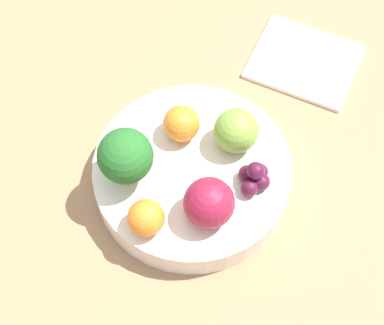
{
  "coord_description": "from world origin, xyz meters",
  "views": [
    {
      "loc": [
        -0.29,
        -0.14,
        0.66
      ],
      "look_at": [
        0.0,
        0.0,
        0.07
      ],
      "focal_mm": 60.0,
      "sensor_mm": 36.0,
      "label": 1
    }
  ],
  "objects_px": {
    "broccoli": "(125,157)",
    "orange_back": "(146,218)",
    "apple_green": "(236,131)",
    "napkin": "(304,62)",
    "grape_cluster": "(255,177)",
    "bowl": "(192,175)",
    "orange_front": "(181,124)",
    "apple_red": "(209,203)"
  },
  "relations": [
    {
      "from": "bowl",
      "to": "orange_front",
      "type": "distance_m",
      "value": 0.06
    },
    {
      "from": "bowl",
      "to": "grape_cluster",
      "type": "bearing_deg",
      "value": -79.1
    },
    {
      "from": "apple_red",
      "to": "orange_back",
      "type": "relative_size",
      "value": 1.38
    },
    {
      "from": "apple_red",
      "to": "grape_cluster",
      "type": "bearing_deg",
      "value": -26.75
    },
    {
      "from": "grape_cluster",
      "to": "napkin",
      "type": "height_order",
      "value": "grape_cluster"
    },
    {
      "from": "apple_red",
      "to": "orange_back",
      "type": "bearing_deg",
      "value": 127.81
    },
    {
      "from": "apple_green",
      "to": "grape_cluster",
      "type": "xyz_separation_m",
      "value": [
        -0.04,
        -0.04,
        -0.01
      ]
    },
    {
      "from": "apple_green",
      "to": "orange_back",
      "type": "bearing_deg",
      "value": 162.93
    },
    {
      "from": "grape_cluster",
      "to": "napkin",
      "type": "bearing_deg",
      "value": 4.54
    },
    {
      "from": "apple_green",
      "to": "orange_back",
      "type": "xyz_separation_m",
      "value": [
        -0.13,
        0.04,
        -0.01
      ]
    },
    {
      "from": "broccoli",
      "to": "apple_green",
      "type": "relative_size",
      "value": 1.47
    },
    {
      "from": "broccoli",
      "to": "napkin",
      "type": "height_order",
      "value": "broccoli"
    },
    {
      "from": "broccoli",
      "to": "apple_green",
      "type": "xyz_separation_m",
      "value": [
        0.09,
        -0.08,
        -0.02
      ]
    },
    {
      "from": "bowl",
      "to": "napkin",
      "type": "relative_size",
      "value": 1.66
    },
    {
      "from": "orange_back",
      "to": "grape_cluster",
      "type": "distance_m",
      "value": 0.12
    },
    {
      "from": "broccoli",
      "to": "bowl",
      "type": "bearing_deg",
      "value": -55.07
    },
    {
      "from": "apple_green",
      "to": "orange_back",
      "type": "relative_size",
      "value": 1.28
    },
    {
      "from": "grape_cluster",
      "to": "napkin",
      "type": "distance_m",
      "value": 0.2
    },
    {
      "from": "broccoli",
      "to": "orange_back",
      "type": "height_order",
      "value": "broccoli"
    },
    {
      "from": "grape_cluster",
      "to": "bowl",
      "type": "bearing_deg",
      "value": 100.9
    },
    {
      "from": "apple_green",
      "to": "napkin",
      "type": "relative_size",
      "value": 0.38
    },
    {
      "from": "broccoli",
      "to": "apple_green",
      "type": "height_order",
      "value": "broccoli"
    },
    {
      "from": "apple_red",
      "to": "bowl",
      "type": "bearing_deg",
      "value": 43.49
    },
    {
      "from": "orange_front",
      "to": "napkin",
      "type": "height_order",
      "value": "orange_front"
    },
    {
      "from": "orange_front",
      "to": "grape_cluster",
      "type": "bearing_deg",
      "value": -101.82
    },
    {
      "from": "bowl",
      "to": "orange_front",
      "type": "relative_size",
      "value": 5.33
    },
    {
      "from": "apple_green",
      "to": "grape_cluster",
      "type": "bearing_deg",
      "value": -132.7
    },
    {
      "from": "broccoli",
      "to": "napkin",
      "type": "relative_size",
      "value": 0.55
    },
    {
      "from": "bowl",
      "to": "broccoli",
      "type": "bearing_deg",
      "value": 124.93
    },
    {
      "from": "broccoli",
      "to": "napkin",
      "type": "distance_m",
      "value": 0.28
    },
    {
      "from": "bowl",
      "to": "orange_front",
      "type": "bearing_deg",
      "value": 41.29
    },
    {
      "from": "apple_green",
      "to": "orange_front",
      "type": "relative_size",
      "value": 1.21
    },
    {
      "from": "orange_front",
      "to": "grape_cluster",
      "type": "distance_m",
      "value": 0.1
    },
    {
      "from": "bowl",
      "to": "apple_green",
      "type": "xyz_separation_m",
      "value": [
        0.05,
        -0.03,
        0.04
      ]
    },
    {
      "from": "orange_front",
      "to": "apple_red",
      "type": "bearing_deg",
      "value": -137.46
    },
    {
      "from": "apple_red",
      "to": "napkin",
      "type": "relative_size",
      "value": 0.41
    },
    {
      "from": "apple_green",
      "to": "grape_cluster",
      "type": "height_order",
      "value": "apple_green"
    },
    {
      "from": "broccoli",
      "to": "orange_back",
      "type": "xyz_separation_m",
      "value": [
        -0.04,
        -0.04,
        -0.02
      ]
    },
    {
      "from": "bowl",
      "to": "apple_green",
      "type": "bearing_deg",
      "value": -30.53
    },
    {
      "from": "orange_front",
      "to": "grape_cluster",
      "type": "relative_size",
      "value": 1.12
    },
    {
      "from": "bowl",
      "to": "orange_back",
      "type": "relative_size",
      "value": 5.63
    },
    {
      "from": "broccoli",
      "to": "apple_green",
      "type": "bearing_deg",
      "value": -44.0
    }
  ]
}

